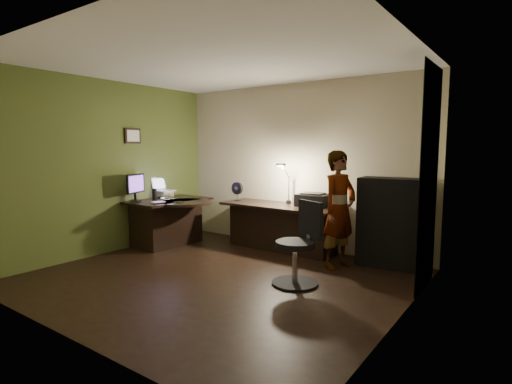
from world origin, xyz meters
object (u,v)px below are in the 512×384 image
Objects in this scene: desk_left at (169,222)px; office_chair at (295,244)px; desk_right at (279,227)px; cabinet at (390,222)px; person at (339,210)px; monitor at (135,191)px.

desk_left is 2.80m from office_chair.
desk_right is 1.74m from cabinet.
desk_right is at bearing -178.03° from cabinet.
desk_left is 2.96m from person.
desk_left reaches higher than desk_right.
monitor is (-3.66, -1.45, 0.33)m from cabinet.
person reaches higher than desk_right.
cabinet reaches higher than office_chair.
cabinet is at bearing -34.71° from person.
person reaches higher than desk_left.
person is (3.11, 0.99, -0.14)m from monitor.
monitor reaches higher than office_chair.
cabinet is 0.77× the size of person.
office_chair is 1.03m from person.
desk_left is 3.58m from cabinet.
cabinet is 2.60× the size of monitor.
office_chair is at bearing -8.43° from desk_left.
monitor is at bearing -144.96° from desk_right.
desk_left is at bearing -167.36° from office_chair.
monitor reaches higher than desk_right.
desk_right is 1.65m from office_chair.
monitor is (-0.21, -0.51, 0.57)m from desk_left.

